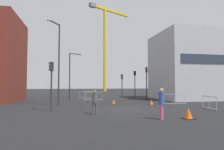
% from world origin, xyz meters
% --- Properties ---
extents(ground, '(160.00, 160.00, 0.00)m').
position_xyz_m(ground, '(0.00, 0.00, 0.00)').
color(ground, black).
extents(office_block, '(9.68, 8.47, 9.12)m').
position_xyz_m(office_block, '(12.04, 9.37, 4.56)').
color(office_block, '#B7B7BC').
rests_on(office_block, ground).
extents(construction_crane, '(13.61, 8.07, 25.26)m').
position_xyz_m(construction_crane, '(5.21, 42.52, 16.19)').
color(construction_crane, yellow).
rests_on(construction_crane, ground).
extents(streetlamp_tall, '(1.15, 1.68, 7.95)m').
position_xyz_m(streetlamp_tall, '(-5.82, 3.81, 4.67)').
color(streetlamp_tall, '#2D2D30').
rests_on(streetlamp_tall, ground).
extents(streetlamp_short, '(1.92, 0.70, 6.49)m').
position_xyz_m(streetlamp_short, '(-4.54, 12.80, 3.91)').
color(streetlamp_short, '#232326').
rests_on(streetlamp_short, ground).
extents(traffic_light_island, '(0.38, 0.27, 3.76)m').
position_xyz_m(traffic_light_island, '(-5.99, -0.08, 2.54)').
color(traffic_light_island, '#2D2D30').
rests_on(traffic_light_island, ground).
extents(traffic_light_crosswalk, '(0.29, 0.39, 4.28)m').
position_xyz_m(traffic_light_crosswalk, '(4.94, 8.34, 2.85)').
color(traffic_light_crosswalk, '#232326').
rests_on(traffic_light_crosswalk, ground).
extents(traffic_light_corner, '(0.39, 0.31, 3.52)m').
position_xyz_m(traffic_light_corner, '(2.66, 12.16, 2.39)').
color(traffic_light_corner, '#2D2D30').
rests_on(traffic_light_corner, ground).
extents(traffic_light_verge, '(0.35, 0.39, 4.12)m').
position_xyz_m(traffic_light_verge, '(5.14, 13.81, 2.76)').
color(traffic_light_verge, black).
rests_on(traffic_light_verge, ground).
extents(pedestrian_walking, '(0.34, 0.34, 1.81)m').
position_xyz_m(pedestrian_walking, '(0.70, -5.07, 1.06)').
color(pedestrian_walking, '#D14C8C').
rests_on(pedestrian_walking, ground).
extents(pedestrian_waiting, '(0.34, 0.34, 1.63)m').
position_xyz_m(pedestrian_waiting, '(-2.89, -2.25, 0.94)').
color(pedestrian_waiting, '#4C4C51').
rests_on(pedestrian_waiting, ground).
extents(safety_barrier_mid_span, '(2.47, 0.42, 1.08)m').
position_xyz_m(safety_barrier_mid_span, '(5.64, 2.54, 0.56)').
color(safety_barrier_mid_span, '#9EA0A5').
rests_on(safety_barrier_mid_span, ground).
extents(safety_barrier_front, '(2.03, 0.36, 1.08)m').
position_xyz_m(safety_barrier_front, '(-2.44, 13.05, 0.56)').
color(safety_barrier_front, '#9EA0A5').
rests_on(safety_barrier_front, ground).
extents(safety_barrier_left_run, '(0.32, 2.20, 1.08)m').
position_xyz_m(safety_barrier_left_run, '(6.57, -1.44, 0.56)').
color(safety_barrier_left_run, '#B2B5BA').
rests_on(safety_barrier_left_run, ground).
extents(safety_barrier_right_run, '(2.47, 0.32, 1.08)m').
position_xyz_m(safety_barrier_right_run, '(-1.75, 9.61, 0.56)').
color(safety_barrier_right_run, '#9EA0A5').
rests_on(safety_barrier_right_run, ground).
extents(traffic_cone_orange, '(0.50, 0.50, 0.51)m').
position_xyz_m(traffic_cone_orange, '(-0.19, 4.42, 0.23)').
color(traffic_cone_orange, black).
rests_on(traffic_cone_orange, ground).
extents(traffic_cone_striped, '(0.64, 0.64, 0.65)m').
position_xyz_m(traffic_cone_striped, '(2.35, -5.18, 0.30)').
color(traffic_cone_striped, black).
rests_on(traffic_cone_striped, ground).
extents(traffic_cone_on_verge, '(0.53, 0.53, 0.54)m').
position_xyz_m(traffic_cone_on_verge, '(3.33, 2.88, 0.25)').
color(traffic_cone_on_verge, black).
rests_on(traffic_cone_on_verge, ground).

